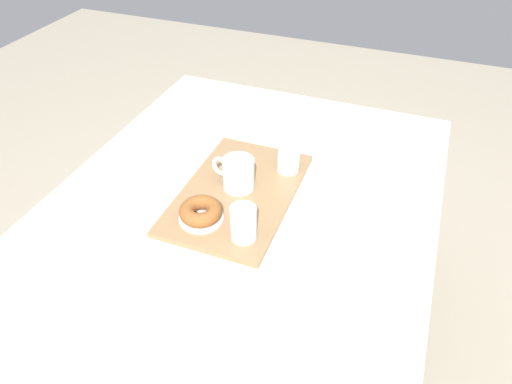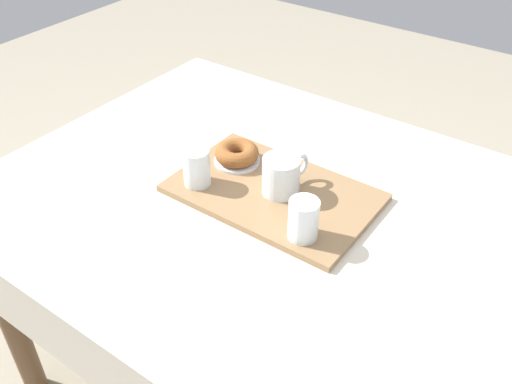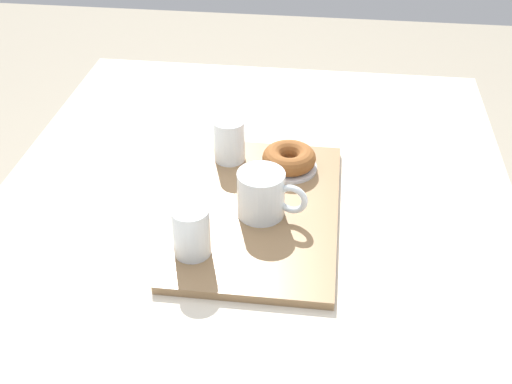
{
  "view_description": "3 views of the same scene",
  "coord_description": "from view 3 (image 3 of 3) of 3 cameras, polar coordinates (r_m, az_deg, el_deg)",
  "views": [
    {
      "loc": [
        0.89,
        0.38,
        1.54
      ],
      "look_at": [
        -0.0,
        0.04,
        0.76
      ],
      "focal_mm": 32.6,
      "sensor_mm": 36.0,
      "label": 1
    },
    {
      "loc": [
        -0.59,
        0.86,
        1.52
      ],
      "look_at": [
        -0.0,
        0.03,
        0.76
      ],
      "focal_mm": 39.42,
      "sensor_mm": 36.0,
      "label": 2
    },
    {
      "loc": [
        -0.98,
        -0.13,
        1.47
      ],
      "look_at": [
        0.02,
        -0.01,
        0.75
      ],
      "focal_mm": 45.17,
      "sensor_mm": 36.0,
      "label": 3
    }
  ],
  "objects": [
    {
      "name": "water_glass_near",
      "position": [
        1.09,
        -5.74,
        -3.67
      ],
      "size": [
        0.06,
        0.06,
        0.09
      ],
      "color": "white",
      "rests_on": "serving_tray"
    },
    {
      "name": "dining_table",
      "position": [
        1.29,
        -0.46,
        -4.63
      ],
      "size": [
        1.28,
        1.03,
        0.72
      ],
      "color": "beige",
      "rests_on": "ground"
    },
    {
      "name": "tea_mug_left",
      "position": [
        1.17,
        0.55,
        -0.3
      ],
      "size": [
        0.09,
        0.13,
        0.09
      ],
      "color": "white",
      "rests_on": "serving_tray"
    },
    {
      "name": "sugar_donut_left",
      "position": [
        1.31,
        2.95,
        3.04
      ],
      "size": [
        0.11,
        0.11,
        0.04
      ],
      "primitive_type": "torus",
      "color": "brown",
      "rests_on": "donut_plate_left"
    },
    {
      "name": "serving_tray",
      "position": [
        1.22,
        0.29,
        -1.7
      ],
      "size": [
        0.47,
        0.3,
        0.02
      ],
      "primitive_type": "cube",
      "color": "olive",
      "rests_on": "dining_table"
    },
    {
      "name": "water_glass_far",
      "position": [
        1.33,
        -2.37,
        4.46
      ],
      "size": [
        0.06,
        0.06,
        0.09
      ],
      "color": "white",
      "rests_on": "serving_tray"
    },
    {
      "name": "donut_plate_left",
      "position": [
        1.32,
        2.92,
        2.2
      ],
      "size": [
        0.12,
        0.12,
        0.01
      ],
      "primitive_type": "cylinder",
      "color": "silver",
      "rests_on": "serving_tray"
    }
  ]
}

